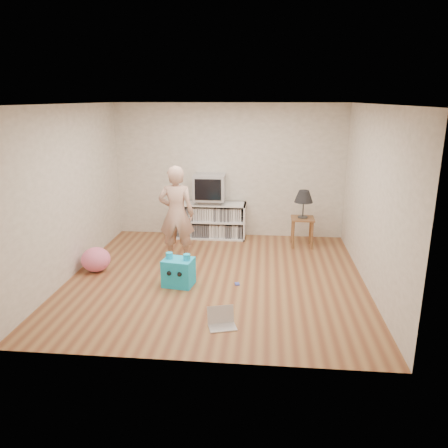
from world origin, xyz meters
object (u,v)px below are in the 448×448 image
person (177,214)px  plush_blue (178,272)px  dvd_deck (210,201)px  crt_tv (210,187)px  media_unit (210,220)px  laptop (221,321)px  table_lamp (304,197)px  plush_pink (96,259)px  side_table (302,225)px

person → plush_blue: (0.22, -1.02, -0.61)m
dvd_deck → crt_tv: 0.29m
media_unit → dvd_deck: bearing=-90.0°
media_unit → laptop: size_ratio=3.59×
person → table_lamp: bearing=-157.1°
media_unit → table_lamp: table_lamp is taller
person → plush_pink: size_ratio=3.57×
media_unit → laptop: 3.56m
crt_tv → person: 1.40m
crt_tv → plush_pink: crt_tv is taller
media_unit → side_table: (1.78, -0.39, 0.07)m
dvd_deck → plush_blue: size_ratio=0.90×
plush_blue → plush_pink: size_ratio=1.09×
side_table → table_lamp: table_lamp is taller
table_lamp → plush_pink: (-3.37, -1.56, -0.75)m
laptop → plush_blue: bearing=107.0°
dvd_deck → plush_pink: 2.56m
dvd_deck → side_table: 1.84m
laptop → plush_pink: bearing=127.9°
table_lamp → laptop: 3.45m
media_unit → laptop: (0.59, -3.50, -0.29)m
side_table → laptop: (-1.19, -3.12, -0.35)m
side_table → crt_tv: bearing=168.3°
media_unit → dvd_deck: (0.00, -0.02, 0.39)m
crt_tv → side_table: crt_tv is taller
media_unit → plush_pink: media_unit is taller
crt_tv → side_table: 1.91m
crt_tv → plush_pink: bearing=-129.6°
side_table → person: person is taller
dvd_deck → person: size_ratio=0.28×
crt_tv → person: size_ratio=0.37×
media_unit → laptop: media_unit is taller
table_lamp → plush_blue: (-1.95, -1.98, -0.73)m
dvd_deck → laptop: dvd_deck is taller
side_table → laptop: size_ratio=1.41×
dvd_deck → laptop: size_ratio=1.15×
crt_tv → laptop: (0.59, -3.48, -0.96)m
crt_tv → plush_blue: size_ratio=1.20×
media_unit → table_lamp: size_ratio=2.72×
plush_blue → plush_pink: (-1.43, 0.42, -0.02)m
table_lamp → person: size_ratio=0.31×
side_table → plush_blue: bearing=-134.5°
side_table → laptop: side_table is taller
table_lamp → plush_blue: 2.87m
table_lamp → person: 2.37m
person → laptop: person is taller
media_unit → dvd_deck: size_ratio=3.11×
laptop → media_unit: bearing=82.9°
media_unit → person: 1.48m
table_lamp → crt_tv: bearing=168.3°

